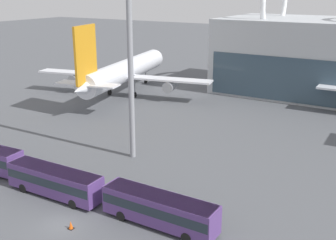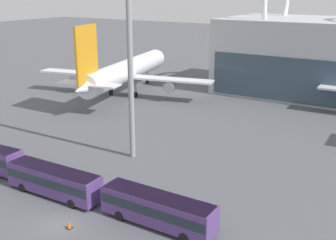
% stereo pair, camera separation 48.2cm
% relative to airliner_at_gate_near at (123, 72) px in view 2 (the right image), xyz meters
% --- Properties ---
extents(ground_plane, '(440.00, 440.00, 0.00)m').
position_rel_airliner_at_gate_near_xyz_m(ground_plane, '(25.36, -43.12, -5.09)').
color(ground_plane, '#515459').
extents(airliner_at_gate_near, '(37.64, 38.84, 15.59)m').
position_rel_airliner_at_gate_near_xyz_m(airliner_at_gate_near, '(0.00, 0.00, 0.00)').
color(airliner_at_gate_near, silver).
rests_on(airliner_at_gate_near, ground_plane).
extents(shuttle_bus_1, '(11.66, 2.91, 3.09)m').
position_rel_airliner_at_gate_near_xyz_m(shuttle_bus_1, '(20.61, -39.29, -3.26)').
color(shuttle_bus_1, '#56387A').
rests_on(shuttle_bus_1, ground_plane).
extents(shuttle_bus_2, '(11.61, 2.74, 3.09)m').
position_rel_airliner_at_gate_near_xyz_m(shuttle_bus_2, '(33.45, -38.50, -3.26)').
color(shuttle_bus_2, '#56387A').
rests_on(shuttle_bus_2, ground_plane).
extents(floodlight_mast, '(3.17, 3.17, 29.46)m').
position_rel_airliner_at_gate_near_xyz_m(floodlight_mast, '(21.28, -25.92, 14.40)').
color(floodlight_mast, gray).
rests_on(floodlight_mast, ground_plane).
extents(traffic_cone_0, '(0.55, 0.55, 0.78)m').
position_rel_airliner_at_gate_near_xyz_m(traffic_cone_0, '(26.70, -43.32, -4.71)').
color(traffic_cone_0, black).
rests_on(traffic_cone_0, ground_plane).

